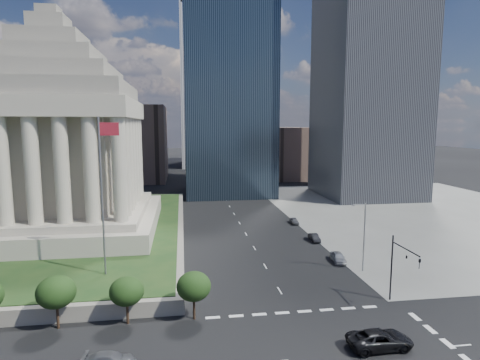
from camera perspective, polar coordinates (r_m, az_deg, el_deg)
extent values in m
plane|color=black|center=(129.57, -2.85, -1.49)|extent=(500.00, 500.00, 0.00)
cube|color=slate|center=(106.86, 24.88, -4.19)|extent=(68.00, 90.00, 0.03)
cube|color=slate|center=(86.41, -30.67, -6.68)|extent=(66.00, 70.00, 1.80)
cube|color=#183515|center=(86.20, -30.72, -6.06)|extent=(64.00, 68.00, 0.10)
cylinder|color=slate|center=(53.05, -19.04, -2.36)|extent=(0.24, 0.24, 20.00)
cube|color=maroon|center=(52.08, -18.15, 6.91)|extent=(2.40, 0.05, 1.60)
cube|color=black|center=(123.46, -1.77, 12.03)|extent=(26.00, 26.00, 60.00)
cube|color=black|center=(127.98, 18.13, 20.58)|extent=(26.00, 28.00, 100.00)
cube|color=brown|center=(163.71, 7.36, 3.92)|extent=(20.00, 30.00, 20.00)
cube|color=brown|center=(158.50, -14.84, 5.05)|extent=(24.00, 30.00, 28.00)
cylinder|color=black|center=(52.12, 20.73, -11.60)|extent=(0.18, 0.18, 8.00)
cylinder|color=black|center=(48.90, 22.49, -9.03)|extent=(0.14, 5.50, 0.14)
cube|color=black|center=(46.91, 24.17, -10.86)|extent=(0.30, 0.30, 1.10)
cylinder|color=slate|center=(60.31, 17.23, -7.81)|extent=(0.16, 0.16, 10.00)
cylinder|color=slate|center=(58.85, 16.63, -3.37)|extent=(1.80, 0.12, 0.12)
cube|color=slate|center=(58.50, 15.82, -3.50)|extent=(0.50, 0.22, 0.14)
imported|color=black|center=(42.66, 19.28, -20.62)|extent=(6.24, 2.99, 1.72)
imported|color=#4E5055|center=(39.72, -18.02, -23.18)|extent=(2.14, 4.61, 1.30)
imported|color=#96989E|center=(64.44, 13.81, -10.62)|extent=(2.33, 4.59, 1.50)
imported|color=black|center=(74.61, 10.52, -8.06)|extent=(1.49, 3.96, 1.29)
imported|color=#55575C|center=(86.71, 7.73, -5.78)|extent=(1.59, 3.69, 1.24)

